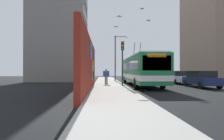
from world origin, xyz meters
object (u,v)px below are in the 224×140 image
Objects in this scene: city_bus at (140,69)px; traffic_light at (123,56)px; parked_car_navy at (201,79)px; pedestrian_midblock at (106,75)px; parked_car_white at (178,77)px; street_lamp at (117,55)px.

traffic_light is (-2.12, 2.15, 1.29)m from city_bus.
traffic_light is (0.89, 7.35, 2.20)m from parked_car_navy.
pedestrian_midblock is 3.20m from traffic_light.
parked_car_white is 8.91m from traffic_light.
city_bus is at bearing -163.46° from street_lamp.
traffic_light is at bearing -142.91° from pedestrian_midblock.
city_bus is at bearing -45.37° from traffic_light.
pedestrian_midblock is 7.64m from street_lamp.
city_bus is at bearing 114.92° from parked_car_white.
parked_car_navy is at bearing -96.89° from traffic_light.
street_lamp reaches higher than city_bus.
city_bus is 7.43m from street_lamp.
pedestrian_midblock reaches higher than parked_car_navy.
parked_car_navy is at bearing 180.00° from parked_car_white.
pedestrian_midblock is (2.92, 8.89, 0.28)m from parked_car_navy.
street_lamp is (9.82, 7.22, 3.11)m from parked_car_navy.
parked_car_white is at bearing -0.00° from parked_car_navy.
street_lamp is at bearing 58.70° from parked_car_white.
city_bus reaches higher than pedestrian_midblock.
traffic_light is 0.65× the size of street_lamp.
parked_car_navy is at bearing -120.06° from city_bus.
street_lamp reaches higher than pedestrian_midblock.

